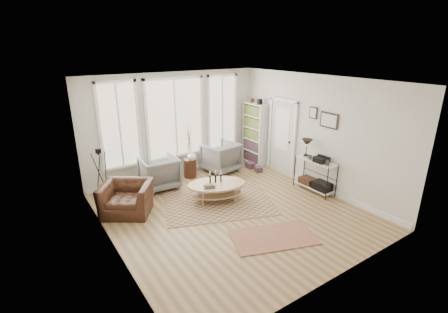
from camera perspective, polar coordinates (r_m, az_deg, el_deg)
room at (r=6.93m, az=1.41°, el=0.99°), size 5.50×5.54×2.90m
bay_window at (r=9.12m, az=-8.53°, el=6.41°), size 4.14×0.12×2.24m
door at (r=9.41m, az=10.19°, el=3.67°), size 0.09×1.06×2.22m
bookcase at (r=10.14m, az=5.39°, el=4.03°), size 0.31×0.85×2.06m
low_shelf at (r=8.54m, az=15.70°, el=-2.70°), size 0.38×1.08×1.30m
wall_art at (r=8.32m, az=17.30°, el=6.43°), size 0.04×0.88×0.44m
rug_main at (r=7.86m, az=-1.08°, el=-7.94°), size 3.04×2.67×0.01m
rug_runner at (r=6.61m, az=8.69°, el=-13.79°), size 1.84×1.40×0.01m
coffee_table at (r=7.79m, az=-1.31°, el=-5.41°), size 1.62×1.30×0.64m
armchair_left at (r=8.62m, az=-11.31°, el=-2.76°), size 0.96×0.98×0.85m
armchair_right at (r=9.57m, az=-0.58°, el=-0.08°), size 1.06×1.08×0.87m
side_table at (r=9.09m, az=-6.08°, el=0.64°), size 0.36×0.36×1.49m
vase at (r=9.03m, az=-5.69°, el=0.16°), size 0.31×0.31×0.26m
accent_chair at (r=7.57m, az=-16.72°, el=-7.03°), size 1.41×1.38×0.69m
tripod_camera at (r=8.21m, az=-20.71°, el=-3.47°), size 0.46×0.46×1.31m
book_stack_near at (r=9.94m, az=4.66°, el=-1.52°), size 0.23×0.29×0.18m
book_stack_far at (r=9.67m, az=6.07°, el=-2.25°), size 0.26×0.29×0.15m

